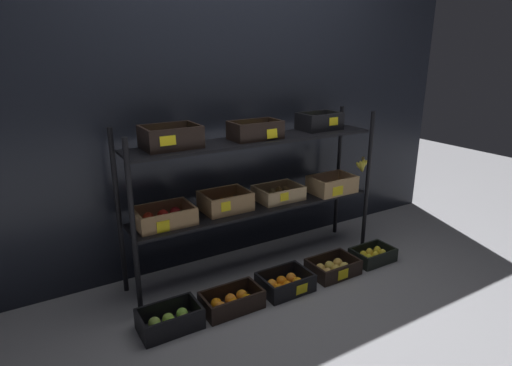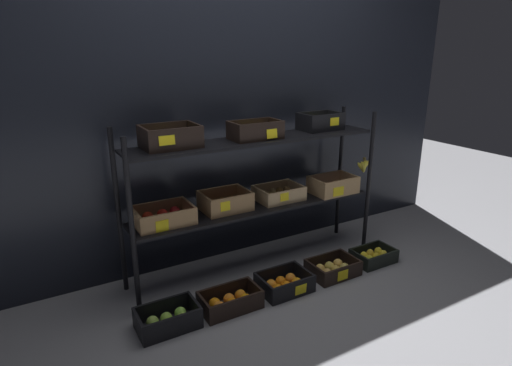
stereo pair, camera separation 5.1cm
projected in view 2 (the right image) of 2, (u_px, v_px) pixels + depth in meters
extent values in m
plane|color=gray|center=(256.00, 266.00, 3.20)|extent=(10.00, 10.00, 0.00)
cube|color=black|center=(231.00, 122.00, 3.19)|extent=(4.25, 0.12, 2.08)
cylinder|color=black|center=(132.00, 232.00, 2.45)|extent=(0.03, 0.03, 1.12)
cylinder|color=black|center=(369.00, 183.00, 3.33)|extent=(0.03, 0.03, 1.12)
cylinder|color=black|center=(118.00, 213.00, 2.73)|extent=(0.03, 0.03, 1.12)
cylinder|color=black|center=(340.00, 172.00, 3.62)|extent=(0.03, 0.03, 1.12)
cube|color=black|center=(256.00, 207.00, 3.06)|extent=(1.82, 0.31, 0.02)
cube|color=black|center=(256.00, 140.00, 2.91)|extent=(1.82, 0.31, 0.02)
cube|color=#A87F51|center=(164.00, 222.00, 2.75)|extent=(0.37, 0.26, 0.01)
cube|color=#A87F51|center=(170.00, 220.00, 2.63)|extent=(0.37, 0.02, 0.10)
cube|color=#A87F51|center=(158.00, 208.00, 2.83)|extent=(0.37, 0.02, 0.10)
cube|color=#A87F51|center=(136.00, 219.00, 2.65)|extent=(0.02, 0.23, 0.10)
cube|color=#A87F51|center=(189.00, 209.00, 2.82)|extent=(0.02, 0.23, 0.10)
sphere|color=red|center=(152.00, 221.00, 2.66)|extent=(0.07, 0.07, 0.07)
sphere|color=red|center=(166.00, 218.00, 2.71)|extent=(0.07, 0.07, 0.07)
sphere|color=red|center=(180.00, 216.00, 2.75)|extent=(0.07, 0.07, 0.07)
sphere|color=red|center=(148.00, 217.00, 2.72)|extent=(0.07, 0.07, 0.07)
sphere|color=red|center=(162.00, 214.00, 2.77)|extent=(0.07, 0.07, 0.07)
sphere|color=red|center=(175.00, 212.00, 2.82)|extent=(0.07, 0.07, 0.07)
cube|color=yellow|center=(162.00, 226.00, 2.61)|extent=(0.08, 0.01, 0.08)
cube|color=#A87F51|center=(225.00, 208.00, 2.99)|extent=(0.33, 0.25, 0.01)
cube|color=#A87F51|center=(233.00, 205.00, 2.87)|extent=(0.33, 0.02, 0.12)
cube|color=#A87F51|center=(218.00, 195.00, 3.07)|extent=(0.33, 0.02, 0.12)
cube|color=#A87F51|center=(204.00, 204.00, 2.89)|extent=(0.02, 0.22, 0.12)
cube|color=#A87F51|center=(245.00, 196.00, 3.04)|extent=(0.02, 0.22, 0.12)
sphere|color=orange|center=(217.00, 207.00, 2.90)|extent=(0.06, 0.06, 0.06)
sphere|color=orange|center=(228.00, 205.00, 2.94)|extent=(0.06, 0.06, 0.06)
sphere|color=orange|center=(238.00, 204.00, 2.98)|extent=(0.06, 0.06, 0.06)
sphere|color=orange|center=(213.00, 204.00, 2.97)|extent=(0.06, 0.06, 0.06)
sphere|color=orange|center=(222.00, 202.00, 3.01)|extent=(0.06, 0.06, 0.06)
sphere|color=orange|center=(233.00, 200.00, 3.05)|extent=(0.06, 0.06, 0.06)
cube|color=yellow|center=(225.00, 206.00, 2.83)|extent=(0.07, 0.01, 0.06)
cube|color=tan|center=(279.00, 198.00, 3.18)|extent=(0.34, 0.25, 0.01)
cube|color=tan|center=(287.00, 196.00, 3.07)|extent=(0.34, 0.02, 0.09)
cube|color=tan|center=(270.00, 188.00, 3.26)|extent=(0.34, 0.02, 0.09)
cube|color=tan|center=(260.00, 196.00, 3.09)|extent=(0.02, 0.22, 0.09)
cube|color=tan|center=(296.00, 189.00, 3.25)|extent=(0.02, 0.22, 0.09)
ellipsoid|color=brown|center=(271.00, 197.00, 3.10)|extent=(0.05, 0.05, 0.07)
ellipsoid|color=brown|center=(278.00, 196.00, 3.12)|extent=(0.05, 0.05, 0.07)
ellipsoid|color=brown|center=(286.00, 194.00, 3.15)|extent=(0.05, 0.05, 0.07)
ellipsoid|color=brown|center=(292.00, 193.00, 3.18)|extent=(0.05, 0.05, 0.07)
ellipsoid|color=brown|center=(265.00, 194.00, 3.16)|extent=(0.05, 0.05, 0.07)
ellipsoid|color=brown|center=(273.00, 193.00, 3.19)|extent=(0.05, 0.05, 0.07)
ellipsoid|color=brown|center=(279.00, 191.00, 3.22)|extent=(0.05, 0.05, 0.07)
ellipsoid|color=brown|center=(286.00, 190.00, 3.25)|extent=(0.05, 0.05, 0.07)
cube|color=yellow|center=(285.00, 197.00, 3.05)|extent=(0.07, 0.01, 0.06)
cube|color=tan|center=(333.00, 192.00, 3.34)|extent=(0.35, 0.24, 0.01)
cube|color=tan|center=(342.00, 187.00, 3.23)|extent=(0.35, 0.02, 0.12)
cube|color=tan|center=(324.00, 180.00, 3.41)|extent=(0.35, 0.02, 0.12)
cube|color=tan|center=(316.00, 187.00, 3.24)|extent=(0.02, 0.20, 0.12)
cube|color=tan|center=(349.00, 180.00, 3.40)|extent=(0.02, 0.20, 0.12)
sphere|color=#582D47|center=(326.00, 192.00, 3.23)|extent=(0.05, 0.05, 0.05)
sphere|color=#591A54|center=(332.00, 191.00, 3.26)|extent=(0.05, 0.05, 0.05)
sphere|color=#561A47|center=(337.00, 190.00, 3.29)|extent=(0.05, 0.05, 0.05)
sphere|color=#661F58|center=(343.00, 189.00, 3.31)|extent=(0.05, 0.05, 0.05)
sphere|color=#622350|center=(348.00, 188.00, 3.34)|extent=(0.05, 0.05, 0.05)
sphere|color=#5F2C56|center=(322.00, 190.00, 3.28)|extent=(0.05, 0.05, 0.05)
sphere|color=#652B46|center=(327.00, 189.00, 3.30)|extent=(0.05, 0.05, 0.05)
sphere|color=#621F59|center=(333.00, 188.00, 3.33)|extent=(0.05, 0.05, 0.05)
sphere|color=#642557|center=(338.00, 187.00, 3.36)|extent=(0.05, 0.05, 0.05)
sphere|color=#63194E|center=(344.00, 186.00, 3.38)|extent=(0.05, 0.05, 0.05)
sphere|color=#5B2B45|center=(318.00, 188.00, 3.32)|extent=(0.05, 0.05, 0.05)
sphere|color=#6C2F4C|center=(323.00, 187.00, 3.34)|extent=(0.05, 0.05, 0.05)
sphere|color=#571F5E|center=(328.00, 186.00, 3.37)|extent=(0.05, 0.05, 0.05)
sphere|color=#571A4D|center=(334.00, 185.00, 3.40)|extent=(0.05, 0.05, 0.05)
sphere|color=#572449|center=(339.00, 184.00, 3.42)|extent=(0.05, 0.05, 0.05)
cube|color=yellow|center=(339.00, 191.00, 3.20)|extent=(0.10, 0.00, 0.07)
cube|color=black|center=(171.00, 146.00, 2.65)|extent=(0.35, 0.26, 0.01)
cube|color=black|center=(177.00, 139.00, 2.53)|extent=(0.35, 0.02, 0.13)
cube|color=black|center=(164.00, 132.00, 2.73)|extent=(0.35, 0.02, 0.13)
cube|color=black|center=(144.00, 138.00, 2.55)|extent=(0.02, 0.23, 0.13)
cube|color=black|center=(195.00, 133.00, 2.71)|extent=(0.02, 0.23, 0.13)
sphere|color=gold|center=(160.00, 142.00, 2.57)|extent=(0.07, 0.07, 0.07)
sphere|color=gold|center=(173.00, 141.00, 2.61)|extent=(0.07, 0.07, 0.07)
sphere|color=gold|center=(185.00, 140.00, 2.64)|extent=(0.07, 0.07, 0.07)
sphere|color=gold|center=(156.00, 140.00, 2.64)|extent=(0.07, 0.07, 0.07)
sphere|color=gold|center=(169.00, 139.00, 2.67)|extent=(0.07, 0.07, 0.07)
sphere|color=#CFC04E|center=(180.00, 137.00, 2.71)|extent=(0.07, 0.07, 0.07)
cube|color=yellow|center=(167.00, 140.00, 2.49)|extent=(0.10, 0.01, 0.06)
cube|color=black|center=(255.00, 138.00, 2.90)|extent=(0.35, 0.20, 0.01)
cube|color=black|center=(262.00, 131.00, 2.80)|extent=(0.35, 0.02, 0.11)
cube|color=black|center=(249.00, 127.00, 2.96)|extent=(0.35, 0.02, 0.11)
cube|color=black|center=(234.00, 131.00, 2.80)|extent=(0.02, 0.17, 0.11)
cube|color=black|center=(276.00, 127.00, 2.96)|extent=(0.02, 0.17, 0.11)
ellipsoid|color=yellow|center=(245.00, 134.00, 2.81)|extent=(0.06, 0.06, 0.08)
ellipsoid|color=yellow|center=(253.00, 132.00, 2.85)|extent=(0.06, 0.06, 0.08)
ellipsoid|color=yellow|center=(262.00, 132.00, 2.88)|extent=(0.06, 0.06, 0.08)
ellipsoid|color=yellow|center=(269.00, 131.00, 2.91)|extent=(0.06, 0.06, 0.08)
ellipsoid|color=yellow|center=(242.00, 132.00, 2.86)|extent=(0.06, 0.06, 0.08)
ellipsoid|color=yellow|center=(249.00, 131.00, 2.90)|extent=(0.06, 0.06, 0.08)
ellipsoid|color=yellow|center=(258.00, 130.00, 2.92)|extent=(0.06, 0.06, 0.08)
ellipsoid|color=yellow|center=(265.00, 129.00, 2.96)|extent=(0.06, 0.06, 0.08)
cube|color=yellow|center=(272.00, 133.00, 2.83)|extent=(0.08, 0.01, 0.07)
cube|color=black|center=(320.00, 129.00, 3.23)|extent=(0.31, 0.21, 0.01)
cube|color=black|center=(329.00, 122.00, 3.13)|extent=(0.31, 0.02, 0.12)
cube|color=black|center=(312.00, 119.00, 3.29)|extent=(0.31, 0.02, 0.12)
cube|color=black|center=(304.00, 122.00, 3.14)|extent=(0.02, 0.18, 0.12)
cube|color=black|center=(336.00, 119.00, 3.28)|extent=(0.02, 0.18, 0.12)
ellipsoid|color=#A8BF5D|center=(315.00, 123.00, 3.16)|extent=(0.07, 0.07, 0.09)
ellipsoid|color=tan|center=(322.00, 123.00, 3.19)|extent=(0.07, 0.07, 0.09)
ellipsoid|color=#BDBB5B|center=(330.00, 122.00, 3.22)|extent=(0.07, 0.07, 0.09)
ellipsoid|color=#A8C461|center=(311.00, 122.00, 3.20)|extent=(0.07, 0.07, 0.09)
ellipsoid|color=#AABB54|center=(318.00, 121.00, 3.23)|extent=(0.07, 0.07, 0.09)
ellipsoid|color=#ABBB4D|center=(326.00, 121.00, 3.27)|extent=(0.07, 0.07, 0.09)
cube|color=yellow|center=(335.00, 122.00, 3.14)|extent=(0.08, 0.01, 0.06)
cylinder|color=brown|center=(364.00, 159.00, 3.39)|extent=(0.02, 0.02, 0.02)
ellipsoid|color=yellow|center=(361.00, 167.00, 3.41)|extent=(0.09, 0.03, 0.09)
ellipsoid|color=yellow|center=(363.00, 167.00, 3.40)|extent=(0.07, 0.03, 0.10)
ellipsoid|color=yellow|center=(364.00, 166.00, 3.41)|extent=(0.03, 0.03, 0.10)
ellipsoid|color=yellow|center=(364.00, 166.00, 3.42)|extent=(0.06, 0.03, 0.10)
ellipsoid|color=yellow|center=(365.00, 166.00, 3.43)|extent=(0.09, 0.03, 0.10)
cube|color=black|center=(168.00, 326.00, 2.50)|extent=(0.36, 0.22, 0.01)
cube|color=black|center=(174.00, 326.00, 2.40)|extent=(0.36, 0.02, 0.12)
cube|color=black|center=(162.00, 308.00, 2.57)|extent=(0.36, 0.02, 0.12)
cube|color=black|center=(139.00, 326.00, 2.40)|extent=(0.02, 0.19, 0.12)
cube|color=black|center=(195.00, 308.00, 2.56)|extent=(0.02, 0.19, 0.12)
sphere|color=#86C049|center=(156.00, 328.00, 2.42)|extent=(0.07, 0.07, 0.07)
sphere|color=#88C631|center=(170.00, 322.00, 2.47)|extent=(0.07, 0.07, 0.07)
sphere|color=#8FB543|center=(183.00, 318.00, 2.51)|extent=(0.07, 0.07, 0.07)
sphere|color=#8EB045|center=(152.00, 322.00, 2.47)|extent=(0.07, 0.07, 0.07)
sphere|color=#8FC03F|center=(166.00, 318.00, 2.51)|extent=(0.07, 0.07, 0.07)
sphere|color=#88C642|center=(180.00, 313.00, 2.56)|extent=(0.07, 0.07, 0.07)
cube|color=black|center=(230.00, 307.00, 2.68)|extent=(0.38, 0.21, 0.01)
cube|color=black|center=(237.00, 307.00, 2.58)|extent=(0.38, 0.02, 0.11)
cube|color=black|center=(223.00, 291.00, 2.75)|extent=(0.38, 0.02, 0.11)
cube|color=black|center=(204.00, 307.00, 2.58)|extent=(0.02, 0.18, 0.11)
cube|color=black|center=(255.00, 291.00, 2.75)|extent=(0.02, 0.18, 0.11)
sphere|color=orange|center=(219.00, 307.00, 2.61)|extent=(0.07, 0.07, 0.07)
sphere|color=orange|center=(232.00, 303.00, 2.65)|extent=(0.07, 0.07, 0.07)
sphere|color=orange|center=(246.00, 300.00, 2.69)|extent=(0.07, 0.07, 0.07)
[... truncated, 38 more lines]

